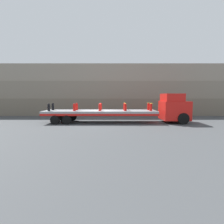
# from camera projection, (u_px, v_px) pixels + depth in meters

# --- Properties ---
(ground_plane) EXTENTS (120.00, 120.00, 0.00)m
(ground_plane) POSITION_uv_depth(u_px,v_px,m) (100.00, 122.00, 17.12)
(ground_plane) COLOR #3F4244
(rock_cliff) EXTENTS (60.00, 3.30, 6.70)m
(rock_cliff) POSITION_uv_depth(u_px,v_px,m) (103.00, 90.00, 23.81)
(rock_cliff) COLOR #706656
(rock_cliff) RESTS_ON ground_plane
(truck_cab) EXTENTS (2.44, 2.70, 2.80)m
(truck_cab) POSITION_uv_depth(u_px,v_px,m) (174.00, 108.00, 17.02)
(truck_cab) COLOR red
(truck_cab) RESTS_ON ground_plane
(flatbed_trailer) EXTENTS (10.82, 2.66, 1.17)m
(flatbed_trailer) POSITION_uv_depth(u_px,v_px,m) (95.00, 112.00, 17.02)
(flatbed_trailer) COLOR gray
(flatbed_trailer) RESTS_ON ground_plane
(fire_hydrant_black_near_0) EXTENTS (0.29, 0.52, 0.72)m
(fire_hydrant_black_near_0) POSITION_uv_depth(u_px,v_px,m) (48.00, 107.00, 16.39)
(fire_hydrant_black_near_0) COLOR black
(fire_hydrant_black_near_0) RESTS_ON flatbed_trailer
(fire_hydrant_black_far_0) EXTENTS (0.29, 0.52, 0.72)m
(fire_hydrant_black_far_0) POSITION_uv_depth(u_px,v_px,m) (52.00, 107.00, 17.52)
(fire_hydrant_black_far_0) COLOR black
(fire_hydrant_black_far_0) RESTS_ON flatbed_trailer
(fire_hydrant_red_near_1) EXTENTS (0.29, 0.52, 0.72)m
(fire_hydrant_red_near_1) POSITION_uv_depth(u_px,v_px,m) (73.00, 107.00, 16.40)
(fire_hydrant_red_near_1) COLOR red
(fire_hydrant_red_near_1) RESTS_ON flatbed_trailer
(fire_hydrant_red_far_1) EXTENTS (0.29, 0.52, 0.72)m
(fire_hydrant_red_far_1) POSITION_uv_depth(u_px,v_px,m) (76.00, 107.00, 17.53)
(fire_hydrant_red_far_1) COLOR red
(fire_hydrant_red_far_1) RESTS_ON flatbed_trailer
(fire_hydrant_red_near_2) EXTENTS (0.29, 0.52, 0.72)m
(fire_hydrant_red_near_2) POSITION_uv_depth(u_px,v_px,m) (99.00, 107.00, 16.41)
(fire_hydrant_red_near_2) COLOR red
(fire_hydrant_red_near_2) RESTS_ON flatbed_trailer
(fire_hydrant_red_far_2) EXTENTS (0.29, 0.52, 0.72)m
(fire_hydrant_red_far_2) POSITION_uv_depth(u_px,v_px,m) (100.00, 107.00, 17.54)
(fire_hydrant_red_far_2) COLOR red
(fire_hydrant_red_far_2) RESTS_ON flatbed_trailer
(fire_hydrant_red_near_3) EXTENTS (0.29, 0.52, 0.72)m
(fire_hydrant_red_near_3) POSITION_uv_depth(u_px,v_px,m) (125.00, 107.00, 16.42)
(fire_hydrant_red_near_3) COLOR red
(fire_hydrant_red_near_3) RESTS_ON flatbed_trailer
(fire_hydrant_red_far_3) EXTENTS (0.29, 0.52, 0.72)m
(fire_hydrant_red_far_3) POSITION_uv_depth(u_px,v_px,m) (124.00, 107.00, 17.55)
(fire_hydrant_red_far_3) COLOR red
(fire_hydrant_red_far_3) RESTS_ON flatbed_trailer
(fire_hydrant_red_near_4) EXTENTS (0.29, 0.52, 0.72)m
(fire_hydrant_red_near_4) POSITION_uv_depth(u_px,v_px,m) (150.00, 107.00, 16.44)
(fire_hydrant_red_near_4) COLOR red
(fire_hydrant_red_near_4) RESTS_ON flatbed_trailer
(fire_hydrant_red_far_4) EXTENTS (0.29, 0.52, 0.72)m
(fire_hydrant_red_far_4) POSITION_uv_depth(u_px,v_px,m) (148.00, 107.00, 17.56)
(fire_hydrant_red_far_4) COLOR red
(fire_hydrant_red_far_4) RESTS_ON flatbed_trailer
(cargo_strap_rear) EXTENTS (0.05, 2.76, 0.01)m
(cargo_strap_rear) POSITION_uv_depth(u_px,v_px,m) (124.00, 103.00, 16.95)
(cargo_strap_rear) COLOR yellow
(cargo_strap_rear) RESTS_ON fire_hydrant_red_near_3
(cargo_strap_middle) EXTENTS (0.05, 2.76, 0.01)m
(cargo_strap_middle) POSITION_uv_depth(u_px,v_px,m) (149.00, 103.00, 16.96)
(cargo_strap_middle) COLOR yellow
(cargo_strap_middle) RESTS_ON fire_hydrant_red_near_4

